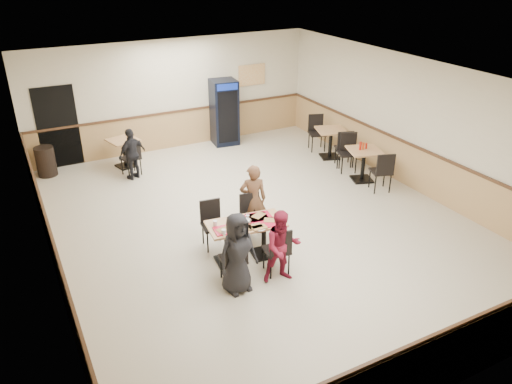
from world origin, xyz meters
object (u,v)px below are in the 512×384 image
side_table_far (331,139)px  lone_diner (132,154)px  back_table (124,149)px  diner_woman_left (238,253)px  diner_woman_right (282,247)px  diner_man_opposite (253,200)px  main_table (246,235)px  side_table_near (364,160)px  pepsi_cooler (224,112)px  trash_bin (46,161)px

side_table_far → lone_diner: bearing=167.7°
back_table → diner_woman_left: bearing=-87.0°
diner_woman_right → diner_man_opposite: 1.67m
main_table → diner_man_opposite: bearing=62.1°
diner_woman_left → diner_man_opposite: 1.89m
diner_woman_right → side_table_far: bearing=58.3°
main_table → lone_diner: size_ratio=1.13×
lone_diner → side_table_near: lone_diner is taller
pepsi_cooler → diner_man_opposite: bearing=-101.4°
main_table → back_table: (-0.85, 5.29, 0.00)m
diner_man_opposite → side_table_near: diner_man_opposite is taller
pepsi_cooler → lone_diner: bearing=-150.9°
diner_man_opposite → side_table_far: (3.67, 2.57, -0.20)m
side_table_near → trash_bin: (-6.77, 3.89, -0.16)m
diner_man_opposite → pepsi_cooler: size_ratio=0.78×
lone_diner → diner_man_opposite: bearing=88.0°
side_table_far → trash_bin: side_table_far is taller
diner_woman_right → trash_bin: 7.16m
back_table → side_table_far: bearing=-21.0°
pepsi_cooler → side_table_far: bearing=-41.8°
main_table → lone_diner: (-0.85, 4.45, 0.15)m
lone_diner → side_table_far: lone_diner is taller
side_table_near → side_table_far: (0.16, 1.60, 0.00)m
side_table_near → side_table_far: size_ratio=1.00×
lone_diner → side_table_near: size_ratio=1.36×
side_table_near → pepsi_cooler: bearing=115.7°
side_table_near → trash_bin: side_table_near is taller
diner_woman_right → back_table: 6.25m
diner_man_opposite → side_table_far: size_ratio=1.54×
back_table → trash_bin: 1.91m
side_table_far → trash_bin: size_ratio=1.27×
lone_diner → back_table: bearing=-112.8°
diner_man_opposite → side_table_far: bearing=-126.3°
diner_woman_left → lone_diner: (-0.31, 5.22, -0.06)m
lone_diner → side_table_far: bearing=144.9°
side_table_near → side_table_far: bearing=84.1°
side_table_near → pepsi_cooler: 4.38m
diner_woman_left → side_table_near: bearing=22.2°
diner_man_opposite → pepsi_cooler: (1.62, 4.91, 0.20)m
diner_woman_right → trash_bin: size_ratio=1.77×
diner_man_opposite → side_table_near: (3.50, 0.98, -0.20)m
diner_woman_left → trash_bin: size_ratio=1.90×
main_table → side_table_far: size_ratio=1.54×
side_table_near → diner_woman_left: bearing=-151.2°
back_table → side_table_near: bearing=-35.8°
lone_diner → side_table_far: 5.18m
diner_woman_right → main_table: bearing=116.9°
lone_diner → trash_bin: (-1.87, 1.19, -0.27)m
diner_man_opposite → diner_woman_left: bearing=73.7°
main_table → back_table: bearing=106.2°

